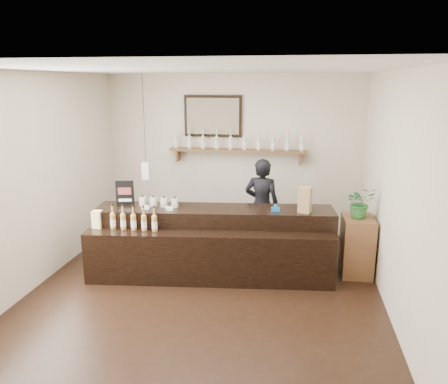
% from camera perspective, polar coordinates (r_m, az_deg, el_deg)
% --- Properties ---
extents(ground, '(5.00, 5.00, 0.00)m').
position_cam_1_polar(ground, '(5.84, -2.51, -12.86)').
color(ground, black).
rests_on(ground, ground).
extents(room_shell, '(5.00, 5.00, 5.00)m').
position_cam_1_polar(room_shell, '(5.29, -2.71, 3.79)').
color(room_shell, beige).
rests_on(room_shell, ground).
extents(back_wall_decor, '(2.66, 0.96, 1.69)m').
position_cam_1_polar(back_wall_decor, '(7.62, -0.15, 7.42)').
color(back_wall_decor, brown).
rests_on(back_wall_decor, ground).
extents(counter, '(3.39, 1.24, 1.09)m').
position_cam_1_polar(counter, '(6.18, -1.50, -6.84)').
color(counter, black).
rests_on(counter, ground).
extents(promo_sign, '(0.25, 0.08, 0.36)m').
position_cam_1_polar(promo_sign, '(6.40, -12.82, -0.13)').
color(promo_sign, black).
rests_on(promo_sign, counter).
extents(paper_bag, '(0.19, 0.17, 0.36)m').
position_cam_1_polar(paper_bag, '(5.98, 10.52, -1.03)').
color(paper_bag, olive).
rests_on(paper_bag, counter).
extents(tape_dispenser, '(0.12, 0.05, 0.10)m').
position_cam_1_polar(tape_dispenser, '(6.02, 6.76, -2.17)').
color(tape_dispenser, '#165B9F').
rests_on(tape_dispenser, counter).
extents(side_cabinet, '(0.43, 0.58, 0.83)m').
position_cam_1_polar(side_cabinet, '(6.47, 16.94, -6.72)').
color(side_cabinet, brown).
rests_on(side_cabinet, ground).
extents(potted_plant, '(0.49, 0.45, 0.44)m').
position_cam_1_polar(potted_plant, '(6.28, 17.35, -1.29)').
color(potted_plant, '#2C6F30').
rests_on(potted_plant, side_cabinet).
extents(shopkeeper, '(0.68, 0.51, 1.71)m').
position_cam_1_polar(shopkeeper, '(6.90, 4.97, -1.00)').
color(shopkeeper, black).
rests_on(shopkeeper, ground).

